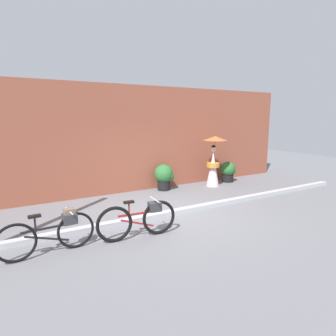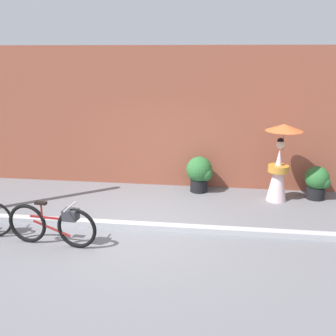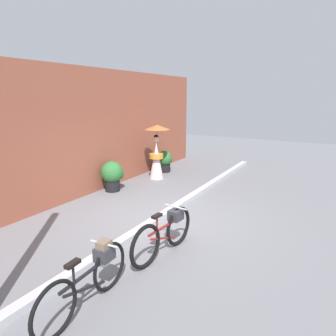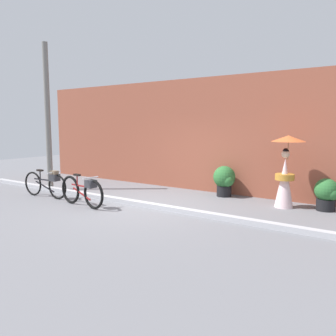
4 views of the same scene
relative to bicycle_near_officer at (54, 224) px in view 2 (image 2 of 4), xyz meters
name	(u,v)px [view 2 (image 2 of 4)]	position (x,y,z in m)	size (l,w,h in m)	color
ground_plane	(134,228)	(1.30, 0.92, -0.43)	(30.00, 30.00, 0.00)	slate
building_wall	(156,117)	(1.30, 3.93, 1.40)	(14.00, 0.40, 3.66)	brown
sidewalk_curb	(134,225)	(1.30, 0.92, -0.37)	(14.00, 0.20, 0.12)	#B2B2B7
bicycle_near_officer	(54,224)	(0.00, 0.00, 0.00)	(1.78, 0.48, 0.85)	black
person_with_parasol	(280,162)	(4.44, 2.95, 0.56)	(0.87, 0.87, 1.89)	silver
potted_plant_by_door	(200,172)	(2.53, 3.34, 0.09)	(0.68, 0.67, 0.93)	black
potted_plant_small	(317,182)	(5.42, 3.19, 0.02)	(0.60, 0.59, 0.82)	black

